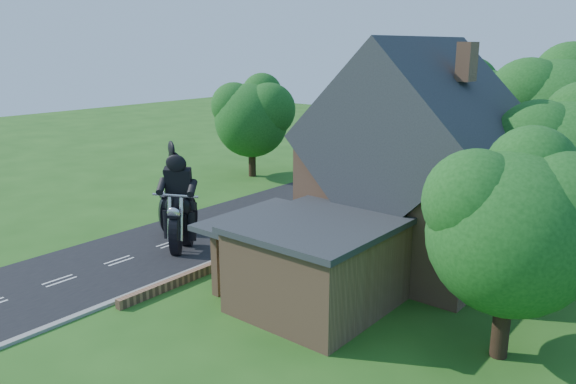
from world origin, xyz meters
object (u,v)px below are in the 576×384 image
Objects in this scene: annex at (315,262)px; house at (416,170)px; motorcycle_follow at (178,219)px; motorcycle_lead at (181,237)px; garden_wall at (296,233)px.

house is at bearing 84.76° from annex.
motorcycle_lead is at bearing 169.31° from motorcycle_follow.
motorcycle_lead is 0.97× the size of motorcycle_follow.
house is at bearing -172.21° from motorcycle_lead.
garden_wall is 6.46m from motorcycle_follow.
annex is at bearing -46.16° from garden_wall.
motorcycle_lead is (-9.23, -6.25, -3.61)m from house.
garden_wall is 8.19m from annex.
annex is (-0.62, -6.80, -2.58)m from house.
motorcycle_follow is at bearing -148.01° from garden_wall.
house reaches higher than motorcycle_lead.
annex is 11.33m from motorcycle_follow.
garden_wall is 13.63× the size of motorcycle_follow.
house reaches higher than motorcycle_follow.
house is 6.35× the size of motorcycle_follow.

